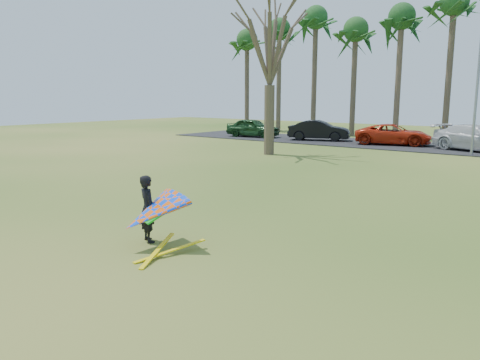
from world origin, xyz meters
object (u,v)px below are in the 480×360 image
Objects in this scene: car_1 at (319,130)px; bare_tree_left at (270,38)px; car_2 at (393,134)px; kite_flyer at (152,212)px; car_3 at (478,138)px; car_0 at (253,128)px.

bare_tree_left is at bearing 170.92° from car_1.
car_2 is 26.86m from kite_flyer.
car_3 is (9.82, 9.32, -6.02)m from bare_tree_left.
kite_flyer is (4.09, -26.55, 0.04)m from car_2.
car_1 is at bearing -91.66° from car_0.
car_0 is 1.95× the size of kite_flyer.
car_2 is (4.07, 9.99, -6.11)m from bare_tree_left.
car_2 is at bearing -107.02° from car_1.
car_1 is at bearing 78.00° from car_2.
car_3 is at bearing -96.98° from car_0.
car_1 is 28.09m from kite_flyer.
kite_flyer is at bearing -164.07° from car_3.
car_2 is at bearing 102.90° from car_3.
kite_flyer reaches higher than car_0.
car_0 is 0.87× the size of car_2.
car_0 is 12.08m from car_2.
bare_tree_left is 14.82m from car_3.
car_0 is 30.23m from kite_flyer.
car_1 is (6.10, 0.67, 0.00)m from car_0.
car_2 is at bearing -93.30° from car_0.
car_0 and car_1 have the same top height.
car_0 is 0.81× the size of car_3.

